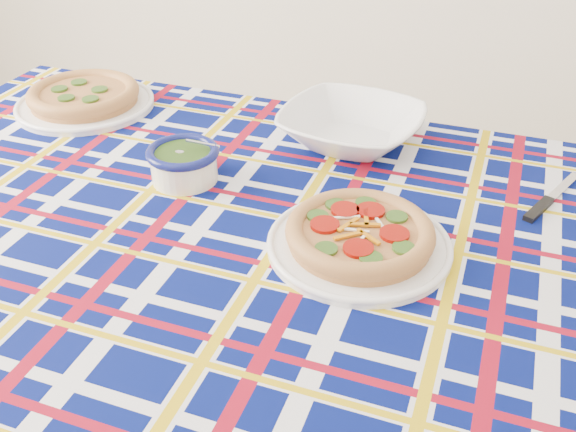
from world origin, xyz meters
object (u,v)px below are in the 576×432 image
(main_focaccia_plate, at_px, (360,233))
(pesto_bowl, at_px, (183,161))
(dining_table, at_px, (247,262))
(serving_bowl, at_px, (352,127))

(main_focaccia_plate, distance_m, pesto_bowl, 0.41)
(dining_table, distance_m, main_focaccia_plate, 0.24)
(pesto_bowl, relative_size, serving_bowl, 0.47)
(dining_table, bearing_deg, serving_bowl, 76.76)
(main_focaccia_plate, xyz_separation_m, serving_bowl, (-0.11, 0.39, 0.01))
(main_focaccia_plate, bearing_deg, pesto_bowl, 162.58)
(main_focaccia_plate, relative_size, pesto_bowl, 2.24)
(main_focaccia_plate, relative_size, serving_bowl, 1.06)
(dining_table, distance_m, pesto_bowl, 0.25)
(main_focaccia_plate, xyz_separation_m, pesto_bowl, (-0.39, 0.12, 0.01))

